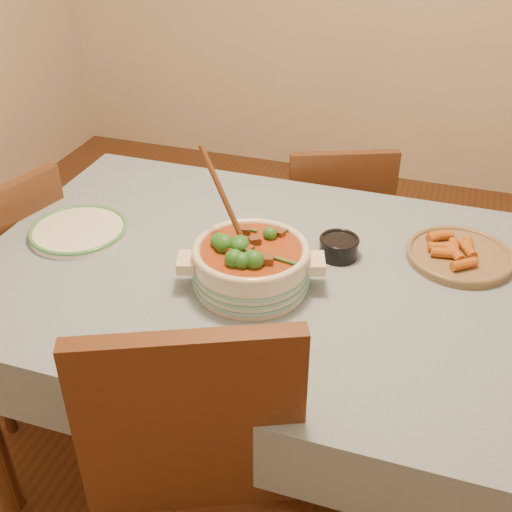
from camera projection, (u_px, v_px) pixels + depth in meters
The scene contains 8 objects.
floor at pixel (276, 457), 2.15m from camera, with size 4.50×4.50×0.00m, color #4F2A16.
dining_table at pixel (281, 299), 1.78m from camera, with size 1.68×1.08×0.76m.
stew_casserole at pixel (251, 262), 1.64m from camera, with size 0.38×0.37×0.36m.
white_plate at pixel (79, 231), 1.89m from camera, with size 0.34×0.34×0.03m.
condiment_bowl at pixel (339, 246), 1.78m from camera, with size 0.13×0.13×0.06m.
fried_plate at pixel (460, 254), 1.77m from camera, with size 0.29×0.29×0.05m.
chair_far at pixel (334, 227), 2.50m from camera, with size 0.50×0.50×0.83m.
chair_left at pixel (5, 281), 2.15m from camera, with size 0.50×0.50×0.87m.
Camera 1 is at (0.38, -1.38, 1.74)m, focal length 45.00 mm.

